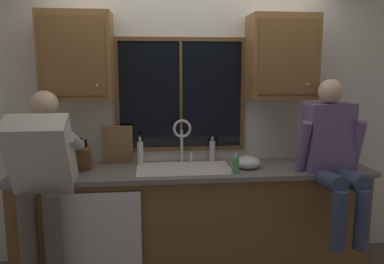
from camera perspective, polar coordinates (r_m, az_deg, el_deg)
back_wall at (r=3.59m, az=-0.38°, el=1.58°), size 5.35×0.12×2.55m
window_glass at (r=3.49m, az=-1.66°, el=5.47°), size 1.10×0.02×0.95m
window_frame_top at (r=3.48m, az=-1.69°, el=13.57°), size 1.17×0.02×0.04m
window_frame_bottom at (r=3.55m, az=-1.61°, el=-2.49°), size 1.17×0.02×0.04m
window_frame_left at (r=3.49m, az=-11.03°, el=5.29°), size 0.03×0.02×0.95m
window_frame_right at (r=3.57m, az=7.51°, el=5.48°), size 0.04×0.02×0.95m
window_mullion_center at (r=3.48m, az=-1.65°, el=5.46°), size 0.02×0.02×0.95m
lower_cabinet_run at (r=3.48m, az=0.22°, el=-13.00°), size 2.95×0.58×0.88m
countertop at (r=3.31m, az=0.27°, el=-5.75°), size 3.01×0.62×0.04m
dishwasher_front at (r=3.18m, az=-13.05°, el=-15.10°), size 0.60×0.02×0.74m
upper_cabinet_left at (r=3.37m, az=-16.64°, el=10.64°), size 0.58×0.36×0.72m
upper_cabinet_right at (r=3.50m, az=13.10°, el=10.73°), size 0.58×0.36×0.72m
sink at (r=3.33m, az=-1.21°, el=-7.04°), size 0.80×0.46×0.21m
faucet at (r=3.43m, az=-1.36°, el=-0.54°), size 0.18×0.09×0.40m
person_standing at (r=3.06m, az=-21.29°, el=-6.22°), size 0.53×0.67×1.60m
person_sitting_on_counter at (r=3.32m, az=20.11°, el=-2.66°), size 0.54×0.62×1.26m
knife_block at (r=3.34m, az=-15.76°, el=-3.70°), size 0.12×0.18×0.32m
cutting_board at (r=3.48m, az=-10.90°, el=-1.91°), size 0.26×0.09×0.35m
mixing_bowl at (r=3.34m, az=8.21°, el=-4.48°), size 0.22×0.22×0.11m
soap_dispenser at (r=3.15m, az=6.44°, el=-4.89°), size 0.06×0.07×0.18m
bottle_green_glass at (r=3.43m, az=-7.66°, el=-3.05°), size 0.05×0.05×0.27m
bottle_tall_clear at (r=3.54m, az=3.02°, el=-2.74°), size 0.06×0.06×0.24m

